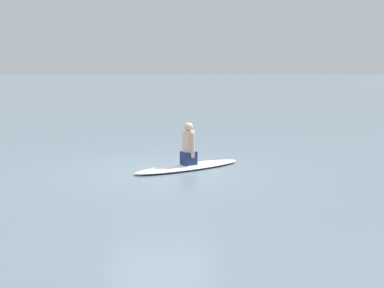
{
  "coord_description": "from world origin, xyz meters",
  "views": [
    {
      "loc": [
        1.29,
        10.15,
        2.33
      ],
      "look_at": [
        -0.72,
        -0.08,
        0.62
      ],
      "focal_mm": 42.54,
      "sensor_mm": 36.0,
      "label": 1
    }
  ],
  "objects": [
    {
      "name": "person_paddler",
      "position": [
        -0.67,
        -0.24,
        0.55
      ],
      "size": [
        0.41,
        0.43,
        1.0
      ],
      "rotation": [
        0.0,
        0.0,
        -2.76
      ],
      "color": "navy",
      "rests_on": "surfboard"
    },
    {
      "name": "surfboard",
      "position": [
        -0.67,
        -0.24,
        0.05
      ],
      "size": [
        2.88,
        1.69,
        0.1
      ],
      "primitive_type": "ellipsoid",
      "rotation": [
        0.0,
        0.0,
        -2.76
      ],
      "color": "white",
      "rests_on": "ground"
    },
    {
      "name": "ground_plane",
      "position": [
        0.0,
        0.0,
        0.0
      ],
      "size": [
        400.0,
        400.0,
        0.0
      ],
      "primitive_type": "plane",
      "color": "slate"
    }
  ]
}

